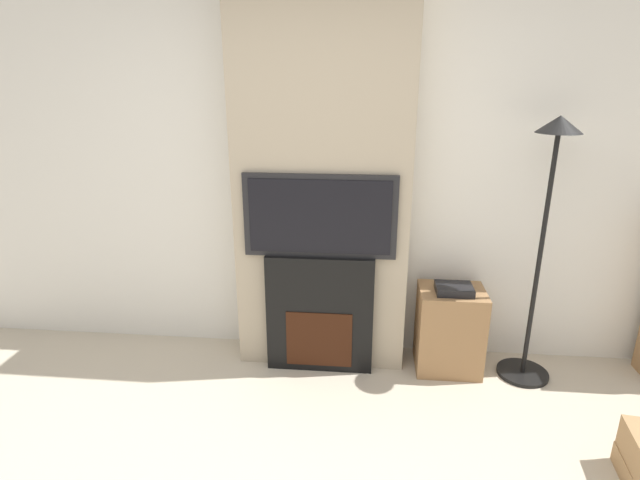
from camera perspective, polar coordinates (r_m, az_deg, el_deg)
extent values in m
cube|color=silver|center=(3.43, 0.53, 8.37)|extent=(6.00, 0.06, 2.70)
cube|color=tan|center=(3.25, 0.25, 7.81)|extent=(1.14, 0.30, 2.70)
cube|color=black|center=(3.42, 0.00, -8.31)|extent=(0.72, 0.14, 0.83)
cube|color=#33160A|center=(3.43, -0.12, -11.32)|extent=(0.44, 0.01, 0.40)
cube|color=black|center=(3.17, 0.00, 2.79)|extent=(0.98, 0.06, 0.54)
cube|color=black|center=(3.13, -0.06, 2.62)|extent=(0.90, 0.01, 0.48)
cylinder|color=black|center=(3.79, 22.12, -13.87)|extent=(0.34, 0.34, 0.03)
cylinder|color=black|center=(3.44, 23.75, -2.29)|extent=(0.03, 0.03, 1.60)
cone|color=black|center=(3.26, 25.71, 11.84)|extent=(0.26, 0.26, 0.10)
cube|color=#997047|center=(3.57, 14.56, -9.87)|extent=(0.43, 0.35, 0.59)
cube|color=black|center=(3.40, 15.07, -5.43)|extent=(0.24, 0.19, 0.05)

